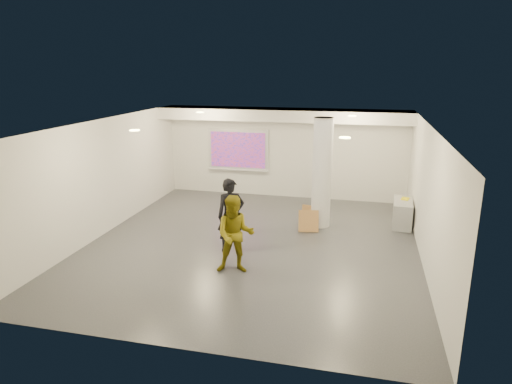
% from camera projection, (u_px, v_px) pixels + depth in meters
% --- Properties ---
extents(floor, '(8.00, 9.00, 0.01)m').
position_uv_depth(floor, '(252.00, 244.00, 11.38)').
color(floor, '#33353A').
rests_on(floor, ground).
extents(ceiling, '(8.00, 9.00, 0.01)m').
position_uv_depth(ceiling, '(252.00, 124.00, 10.58)').
color(ceiling, white).
rests_on(ceiling, floor).
extents(wall_back, '(8.00, 0.01, 3.00)m').
position_uv_depth(wall_back, '(285.00, 153.00, 15.20)').
color(wall_back, silver).
rests_on(wall_back, floor).
extents(wall_front, '(8.00, 0.01, 3.00)m').
position_uv_depth(wall_front, '(179.00, 261.00, 6.76)').
color(wall_front, silver).
rests_on(wall_front, floor).
extents(wall_left, '(0.01, 9.00, 3.00)m').
position_uv_depth(wall_left, '(103.00, 177.00, 11.88)').
color(wall_left, silver).
rests_on(wall_left, floor).
extents(wall_right, '(0.01, 9.00, 3.00)m').
position_uv_depth(wall_right, '(427.00, 197.00, 10.08)').
color(wall_right, silver).
rests_on(wall_right, floor).
extents(soffit_band, '(8.00, 1.10, 0.36)m').
position_uv_depth(soffit_band, '(282.00, 115.00, 14.33)').
color(soffit_band, silver).
rests_on(soffit_band, ceiling).
extents(downlight_nw, '(0.22, 0.22, 0.02)m').
position_uv_depth(downlight_nw, '(200.00, 112.00, 13.42)').
color(downlight_nw, '#EDE885').
rests_on(downlight_nw, ceiling).
extents(downlight_ne, '(0.22, 0.22, 0.02)m').
position_uv_depth(downlight_ne, '(352.00, 116.00, 12.43)').
color(downlight_ne, '#EDE885').
rests_on(downlight_ne, ceiling).
extents(downlight_sw, '(0.22, 0.22, 0.02)m').
position_uv_depth(downlight_sw, '(135.00, 130.00, 9.67)').
color(downlight_sw, '#EDE885').
rests_on(downlight_sw, ceiling).
extents(downlight_se, '(0.22, 0.22, 0.02)m').
position_uv_depth(downlight_se, '(345.00, 138.00, 8.68)').
color(downlight_se, '#EDE885').
rests_on(downlight_se, ceiling).
extents(column, '(0.52, 0.52, 3.00)m').
position_uv_depth(column, '(322.00, 173.00, 12.33)').
color(column, silver).
rests_on(column, floor).
extents(projection_screen, '(2.10, 0.13, 1.42)m').
position_uv_depth(projection_screen, '(238.00, 150.00, 15.50)').
color(projection_screen, silver).
rests_on(projection_screen, wall_back).
extents(credenza, '(0.58, 1.24, 0.70)m').
position_uv_depth(credenza, '(402.00, 213.00, 12.68)').
color(credenza, gray).
rests_on(credenza, floor).
extents(postit_pad, '(0.25, 0.30, 0.03)m').
position_uv_depth(postit_pad, '(405.00, 199.00, 12.73)').
color(postit_pad, '#FFEB05').
rests_on(postit_pad, credenza).
extents(cardboard_back, '(0.56, 0.25, 0.59)m').
position_uv_depth(cardboard_back, '(311.00, 216.00, 12.60)').
color(cardboard_back, '#9F713E').
rests_on(cardboard_back, floor).
extents(cardboard_front, '(0.56, 0.31, 0.58)m').
position_uv_depth(cardboard_front, '(309.00, 221.00, 12.20)').
color(cardboard_front, '#9F713E').
rests_on(cardboard_front, floor).
extents(woman, '(0.77, 0.69, 1.78)m').
position_uv_depth(woman, '(231.00, 216.00, 10.74)').
color(woman, black).
rests_on(woman, floor).
extents(man, '(0.95, 0.81, 1.70)m').
position_uv_depth(man, '(235.00, 235.00, 9.65)').
color(man, olive).
rests_on(man, floor).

